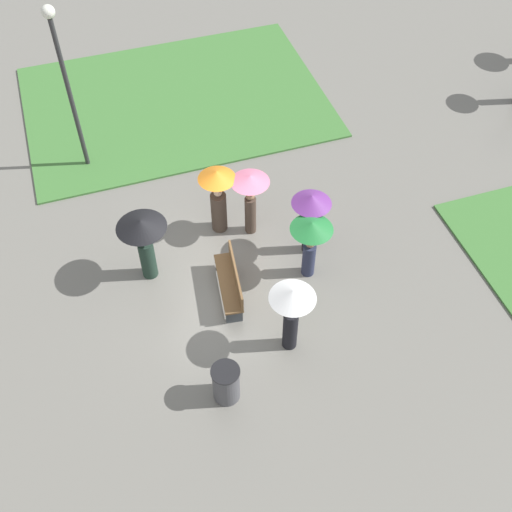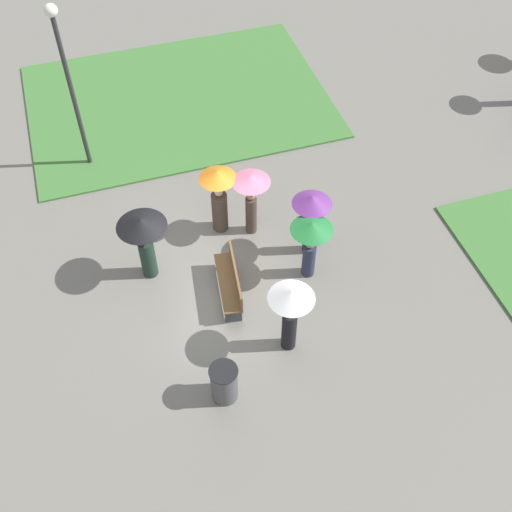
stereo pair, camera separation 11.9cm
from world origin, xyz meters
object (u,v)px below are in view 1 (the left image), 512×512
(crowd_person_pink, at_px, (250,192))
(crowd_person_purple, at_px, (311,210))
(lamp_post, at_px, (64,71))
(crowd_person_orange, at_px, (218,193))
(park_bench, at_px, (231,281))
(crowd_person_white, at_px, (292,307))
(trash_bin, at_px, (226,383))
(crowd_person_black, at_px, (143,237))
(crowd_person_green, at_px, (311,237))

(crowd_person_pink, distance_m, crowd_person_purple, 1.55)
(lamp_post, relative_size, crowd_person_purple, 2.56)
(crowd_person_pink, height_order, crowd_person_orange, crowd_person_orange)
(crowd_person_pink, distance_m, crowd_person_orange, 0.80)
(park_bench, distance_m, crowd_person_white, 2.11)
(park_bench, xyz_separation_m, trash_bin, (2.49, -0.86, 0.01))
(park_bench, xyz_separation_m, crowd_person_white, (1.72, 0.80, 0.91))
(crowd_person_white, distance_m, crowd_person_orange, 3.88)
(trash_bin, height_order, crowd_person_orange, crowd_person_orange)
(crowd_person_white, distance_m, crowd_person_pink, 3.52)
(trash_bin, relative_size, crowd_person_orange, 0.50)
(crowd_person_pink, bearing_deg, crowd_person_black, 46.90)
(crowd_person_green, height_order, crowd_person_pink, crowd_person_pink)
(crowd_person_white, bearing_deg, crowd_person_black, -89.46)
(crowd_person_orange, bearing_deg, crowd_person_green, -142.50)
(crowd_person_black, height_order, crowd_person_green, crowd_person_black)
(crowd_person_orange, bearing_deg, crowd_person_black, 115.03)
(crowd_person_black, xyz_separation_m, crowd_person_green, (1.14, 3.59, -0.06))
(crowd_person_white, relative_size, crowd_person_orange, 1.01)
(crowd_person_pink, bearing_deg, crowd_person_white, 120.47)
(crowd_person_green, bearing_deg, crowd_person_pink, 96.66)
(crowd_person_pink, xyz_separation_m, crowd_person_orange, (-0.33, -0.72, -0.13))
(crowd_person_black, relative_size, crowd_person_orange, 0.96)
(trash_bin, height_order, crowd_person_green, crowd_person_green)
(trash_bin, height_order, crowd_person_black, crowd_person_black)
(crowd_person_orange, xyz_separation_m, crowd_person_purple, (1.39, 1.85, 0.16))
(trash_bin, distance_m, crowd_person_purple, 4.51)
(park_bench, height_order, lamp_post, lamp_post)
(trash_bin, relative_size, crowd_person_black, 0.52)
(crowd_person_pink, height_order, crowd_person_purple, crowd_person_pink)
(crowd_person_black, height_order, crowd_person_pink, crowd_person_pink)
(crowd_person_white, bearing_deg, crowd_person_purple, -159.18)
(crowd_person_white, relative_size, crowd_person_green, 1.12)
(park_bench, bearing_deg, crowd_person_black, -117.67)
(lamp_post, xyz_separation_m, crowd_person_green, (5.53, 4.43, -1.75))
(crowd_person_green, bearing_deg, trash_bin, -157.68)
(crowd_person_orange, bearing_deg, lamp_post, 39.26)
(lamp_post, bearing_deg, crowd_person_purple, 44.03)
(crowd_person_white, bearing_deg, park_bench, -105.15)
(park_bench, relative_size, crowd_person_black, 0.97)
(trash_bin, bearing_deg, crowd_person_green, 132.42)
(trash_bin, bearing_deg, crowd_person_orange, 165.64)
(park_bench, relative_size, crowd_person_purple, 0.97)
(crowd_person_black, height_order, crowd_person_orange, crowd_person_orange)
(crowd_person_black, bearing_deg, crowd_person_pink, 111.34)
(crowd_person_white, xyz_separation_m, crowd_person_black, (-2.91, -2.48, -0.06))
(crowd_person_white, height_order, crowd_person_orange, crowd_person_white)
(lamp_post, height_order, crowd_person_purple, lamp_post)
(crowd_person_black, relative_size, crowd_person_purple, 1.00)
(lamp_post, relative_size, crowd_person_green, 2.72)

